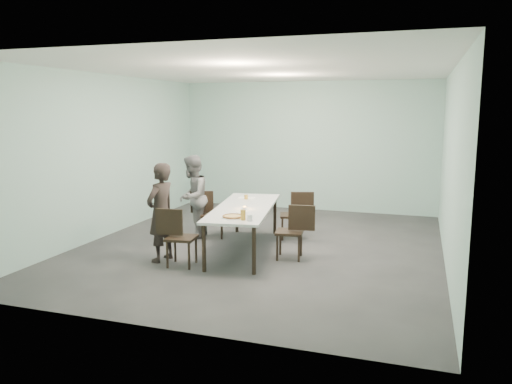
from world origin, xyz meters
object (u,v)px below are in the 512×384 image
(table, at_px, (244,210))
(chair_far_right, at_px, (296,212))
(chair_far_left, at_px, (208,211))
(amber_tumbler, at_px, (246,197))
(diner_near, at_px, (161,212))
(chair_near_left, at_px, (176,233))
(diner_far, at_px, (192,197))
(water_tumbler, at_px, (250,218))
(chair_near_right, at_px, (295,228))
(pizza, at_px, (233,217))
(tealight, at_px, (244,208))
(beer_glass, at_px, (243,215))
(side_plate, at_px, (242,212))

(table, distance_m, chair_far_right, 1.24)
(chair_far_left, relative_size, amber_tumbler, 10.88)
(table, bearing_deg, diner_near, -136.93)
(chair_near_left, distance_m, diner_far, 1.71)
(diner_far, distance_m, water_tumbler, 2.22)
(chair_near_right, xyz_separation_m, amber_tumbler, (-1.12, 0.88, 0.29))
(pizza, bearing_deg, tealight, 94.90)
(chair_far_right, distance_m, diner_far, 1.93)
(chair_near_right, relative_size, tealight, 15.54)
(beer_glass, bearing_deg, chair_far_left, 128.43)
(chair_near_left, relative_size, diner_far, 0.57)
(side_plate, distance_m, amber_tumbler, 1.20)
(pizza, bearing_deg, chair_far_right, 75.16)
(table, distance_m, beer_glass, 1.04)
(chair_far_right, xyz_separation_m, diner_far, (-1.84, -0.53, 0.26))
(tealight, bearing_deg, chair_near_right, -0.91)
(diner_near, relative_size, amber_tumbler, 19.31)
(diner_far, bearing_deg, water_tumbler, 41.74)
(chair_far_left, xyz_separation_m, chair_near_right, (1.85, -0.83, 0.00))
(chair_far_left, bearing_deg, beer_glass, -72.49)
(table, distance_m, water_tumbler, 1.10)
(beer_glass, xyz_separation_m, water_tumbler, (0.11, -0.02, -0.03))
(chair_near_left, distance_m, tealight, 1.22)
(side_plate, bearing_deg, chair_far_left, 134.07)
(chair_far_left, xyz_separation_m, beer_glass, (1.26, -1.59, 0.32))
(table, xyz_separation_m, tealight, (0.08, -0.20, 0.08))
(chair_near_left, height_order, side_plate, chair_near_left)
(chair_near_left, height_order, pizza, chair_near_left)
(diner_near, distance_m, side_plate, 1.26)
(chair_far_left, bearing_deg, chair_near_left, -103.17)
(amber_tumbler, bearing_deg, chair_near_left, -105.63)
(diner_far, height_order, pizza, diner_far)
(chair_near_left, height_order, amber_tumbler, chair_near_left)
(diner_near, relative_size, pizza, 4.54)
(chair_far_left, height_order, chair_near_right, same)
(diner_near, bearing_deg, beer_glass, 100.76)
(chair_far_right, xyz_separation_m, water_tumbler, (-0.20, -2.03, 0.29))
(table, height_order, side_plate, side_plate)
(beer_glass, bearing_deg, diner_near, 179.36)
(side_plate, distance_m, water_tumbler, 0.60)
(chair_far_right, relative_size, diner_near, 0.56)
(chair_far_left, bearing_deg, table, -54.40)
(diner_near, bearing_deg, table, 144.47)
(chair_far_right, xyz_separation_m, beer_glass, (-0.31, -2.01, 0.32))
(diner_far, bearing_deg, chair_far_left, 106.03)
(chair_near_right, bearing_deg, table, -20.28)
(chair_near_right, height_order, diner_far, diner_far)
(side_plate, xyz_separation_m, amber_tumbler, (-0.33, 1.15, 0.04))
(tealight, distance_m, amber_tumbler, 0.91)
(diner_near, relative_size, beer_glass, 10.30)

